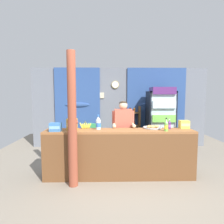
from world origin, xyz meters
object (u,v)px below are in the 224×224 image
soda_bottle_water (98,123)px  soda_bottle_lime_soda (166,126)px  snack_box_instant_noodle (184,124)px  shopkeeper (123,126)px  plastic_lawn_chair (92,137)px  snack_box_choco_powder (72,124)px  banana_bunch (85,126)px  drink_fridge (161,117)px  stall_counter (120,150)px  snack_box_biscuit (55,127)px  bottle_shelf_rack (132,127)px  pastry_tray (152,127)px  timber_post (72,123)px  soda_bottle_grape_soda (169,125)px

soda_bottle_water → soda_bottle_lime_soda: size_ratio=1.16×
snack_box_instant_noodle → shopkeeper: bearing=166.3°
plastic_lawn_chair → shopkeeper: shopkeeper is taller
snack_box_choco_powder → banana_bunch: 0.29m
plastic_lawn_chair → soda_bottle_lime_soda: 2.32m
drink_fridge → shopkeeper: (-1.19, -1.21, -0.07)m
plastic_lawn_chair → snack_box_instant_noodle: bearing=-32.1°
banana_bunch → stall_counter: bearing=-19.8°
plastic_lawn_chair → snack_box_choco_powder: 1.58m
drink_fridge → snack_box_choco_powder: size_ratio=8.21×
stall_counter → snack_box_biscuit: size_ratio=13.85×
bottle_shelf_rack → snack_box_biscuit: (-1.76, -2.12, 0.37)m
bottle_shelf_rack → soda_bottle_water: 2.20m
stall_counter → banana_bunch: banana_bunch is taller
stall_counter → soda_bottle_lime_soda: bearing=-2.4°
snack_box_biscuit → pastry_tray: 1.97m
snack_box_choco_powder → timber_post: bearing=-78.4°
shopkeeper → banana_bunch: bearing=-158.5°
plastic_lawn_chair → soda_bottle_grape_soda: soda_bottle_grape_soda is taller
stall_counter → timber_post: (-0.87, -0.26, 0.59)m
soda_bottle_water → banana_bunch: soda_bottle_water is taller
stall_counter → shopkeeper: 0.70m
pastry_tray → bottle_shelf_rack: bearing=95.9°
soda_bottle_water → timber_post: bearing=-136.0°
timber_post → snack_box_instant_noodle: timber_post is taller
drink_fridge → stall_counter: bearing=-126.3°
snack_box_instant_noodle → soda_bottle_grape_soda: bearing=-169.3°
timber_post → snack_box_instant_noodle: 2.31m
soda_bottle_grape_soda → snack_box_choco_powder: size_ratio=0.90×
drink_fridge → pastry_tray: drink_fridge is taller
timber_post → pastry_tray: timber_post is taller
plastic_lawn_chair → snack_box_biscuit: (-0.57, -1.56, 0.56)m
snack_box_instant_noodle → plastic_lawn_chair: bearing=147.9°
shopkeeper → pastry_tray: bearing=-27.5°
soda_bottle_lime_soda → banana_bunch: (-1.60, 0.29, -0.05)m
soda_bottle_lime_soda → soda_bottle_grape_soda: size_ratio=1.25×
snack_box_biscuit → banana_bunch: (0.55, 0.26, -0.02)m
drink_fridge → bottle_shelf_rack: size_ratio=1.43×
soda_bottle_lime_soda → pastry_tray: 0.37m
shopkeeper → snack_box_biscuit: shopkeeper is taller
timber_post → banana_bunch: timber_post is taller
stall_counter → timber_post: timber_post is taller
pastry_tray → timber_post: bearing=-161.5°
snack_box_instant_noodle → stall_counter: bearing=-169.1°
plastic_lawn_chair → bottle_shelf_rack: bearing=25.4°
snack_box_choco_powder → snack_box_instant_noodle: 2.33m
timber_post → soda_bottle_grape_soda: size_ratio=11.82×
soda_bottle_grape_soda → stall_counter: bearing=-169.1°
soda_bottle_grape_soda → pastry_tray: bearing=169.4°
shopkeeper → snack_box_biscuit: (-1.36, -0.58, 0.09)m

